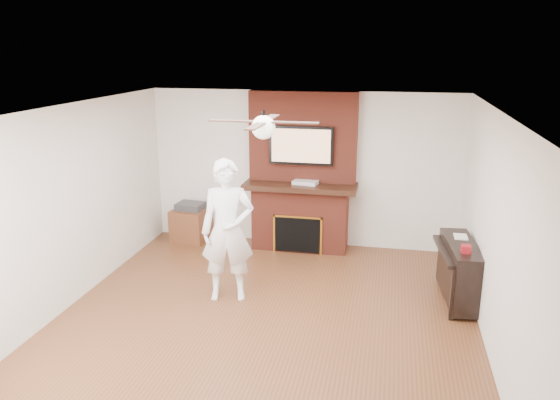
% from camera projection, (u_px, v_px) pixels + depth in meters
% --- Properties ---
extents(room_shell, '(5.36, 5.86, 2.86)m').
position_uv_depth(room_shell, '(264.00, 221.00, 6.21)').
color(room_shell, '#562F19').
rests_on(room_shell, ground).
extents(fireplace, '(1.78, 0.64, 2.50)m').
position_uv_depth(fireplace, '(301.00, 188.00, 8.68)').
color(fireplace, maroon).
rests_on(fireplace, ground).
extents(tv, '(1.00, 0.08, 0.60)m').
position_uv_depth(tv, '(301.00, 146.00, 8.44)').
color(tv, black).
rests_on(tv, fireplace).
extents(ceiling_fan, '(1.21, 1.21, 0.31)m').
position_uv_depth(ceiling_fan, '(263.00, 126.00, 5.91)').
color(ceiling_fan, black).
rests_on(ceiling_fan, room_shell).
extents(person, '(0.76, 0.60, 1.83)m').
position_uv_depth(person, '(228.00, 231.00, 6.90)').
color(person, white).
rests_on(person, ground).
extents(side_table, '(0.62, 0.62, 0.65)m').
position_uv_depth(side_table, '(191.00, 223.00, 9.17)').
color(side_table, '#592E19').
rests_on(side_table, ground).
extents(piano, '(0.56, 1.23, 0.87)m').
position_uv_depth(piano, '(459.00, 270.00, 6.94)').
color(piano, black).
rests_on(piano, ground).
extents(cable_box, '(0.41, 0.28, 0.05)m').
position_uv_depth(cable_box, '(305.00, 182.00, 8.54)').
color(cable_box, silver).
rests_on(cable_box, fireplace).
extents(candle_orange, '(0.08, 0.08, 0.11)m').
position_uv_depth(candle_orange, '(284.00, 246.00, 8.79)').
color(candle_orange, '#D95519').
rests_on(candle_orange, ground).
extents(candle_green, '(0.06, 0.06, 0.08)m').
position_uv_depth(candle_green, '(292.00, 247.00, 8.80)').
color(candle_green, '#398B37').
rests_on(candle_green, ground).
extents(candle_cream, '(0.08, 0.08, 0.10)m').
position_uv_depth(candle_cream, '(307.00, 248.00, 8.74)').
color(candle_cream, beige).
rests_on(candle_cream, ground).
extents(candle_blue, '(0.06, 0.06, 0.08)m').
position_uv_depth(candle_blue, '(307.00, 248.00, 8.75)').
color(candle_blue, '#306392').
rests_on(candle_blue, ground).
extents(candle_cream_extra, '(0.08, 0.08, 0.10)m').
position_uv_depth(candle_cream_extra, '(283.00, 246.00, 8.81)').
color(candle_cream_extra, beige).
rests_on(candle_cream_extra, ground).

